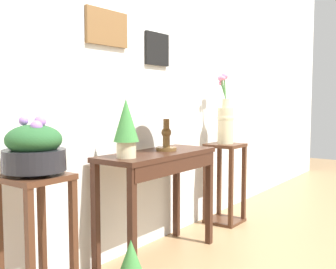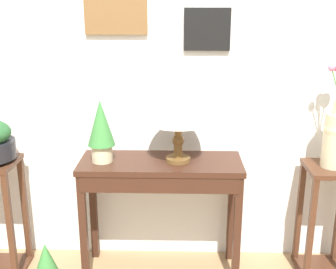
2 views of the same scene
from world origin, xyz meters
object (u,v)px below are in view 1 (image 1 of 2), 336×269
object	(u,v)px
table_lamp	(166,106)
pedestal_stand_right	(225,183)
potted_plant_on_console	(126,125)
flower_vase_tall_right	(225,120)
console_table	(160,170)
planter_bowl_wide_left	(34,149)
pedestal_stand_left	(37,249)

from	to	relation	value
table_lamp	pedestal_stand_right	distance (m)	1.21
potted_plant_on_console	flower_vase_tall_right	xyz separation A→B (m)	(1.42, 0.04, -0.02)
potted_plant_on_console	pedestal_stand_right	xyz separation A→B (m)	(1.42, 0.03, -0.62)
table_lamp	pedestal_stand_right	size ratio (longest dim) A/B	0.59
console_table	potted_plant_on_console	size ratio (longest dim) A/B	2.59
potted_plant_on_console	planter_bowl_wide_left	bearing A→B (deg)	179.98
planter_bowl_wide_left	console_table	bearing A→B (deg)	-0.16
flower_vase_tall_right	console_table	bearing A→B (deg)	-177.96
table_lamp	potted_plant_on_console	xyz separation A→B (m)	(-0.47, -0.02, -0.12)
potted_plant_on_console	table_lamp	bearing A→B (deg)	2.34
planter_bowl_wide_left	pedestal_stand_right	bearing A→B (deg)	0.90
pedestal_stand_left	console_table	bearing A→B (deg)	-0.18
potted_plant_on_console	pedestal_stand_left	size ratio (longest dim) A/B	0.50
potted_plant_on_console	pedestal_stand_right	size ratio (longest dim) A/B	0.51
potted_plant_on_console	pedestal_stand_left	bearing A→B (deg)	179.94
console_table	pedestal_stand_left	xyz separation A→B (m)	(-1.06, 0.00, -0.26)
planter_bowl_wide_left	flower_vase_tall_right	distance (m)	2.12
console_table	pedestal_stand_left	world-z (taller)	console_table
table_lamp	potted_plant_on_console	world-z (taller)	table_lamp
console_table	pedestal_stand_left	size ratio (longest dim) A/B	1.29
potted_plant_on_console	pedestal_stand_right	world-z (taller)	potted_plant_on_console
potted_plant_on_console	planter_bowl_wide_left	xyz separation A→B (m)	(-0.70, 0.00, -0.09)
planter_bowl_wide_left	flower_vase_tall_right	world-z (taller)	flower_vase_tall_right
pedestal_stand_left	pedestal_stand_right	world-z (taller)	pedestal_stand_left
potted_plant_on_console	flower_vase_tall_right	size ratio (longest dim) A/B	0.59
potted_plant_on_console	pedestal_stand_right	distance (m)	1.55
potted_plant_on_console	pedestal_stand_left	xyz separation A→B (m)	(-0.70, 0.00, -0.61)
flower_vase_tall_right	pedestal_stand_right	bearing A→B (deg)	-71.71
table_lamp	planter_bowl_wide_left	world-z (taller)	table_lamp
flower_vase_tall_right	potted_plant_on_console	bearing A→B (deg)	-178.58
table_lamp	pedestal_stand_left	xyz separation A→B (m)	(-1.17, -0.02, -0.73)
potted_plant_on_console	pedestal_stand_left	world-z (taller)	potted_plant_on_console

